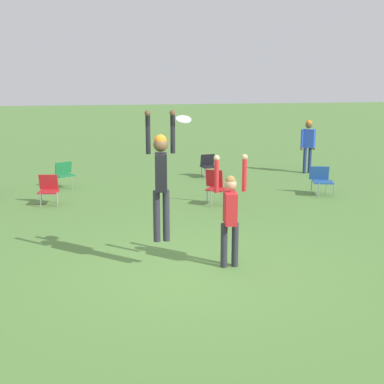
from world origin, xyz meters
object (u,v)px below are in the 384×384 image
Objects in this scene: camping_chair_3 at (208,164)px; frisbee at (184,119)px; camping_chair_0 at (49,188)px; camping_chair_1 at (321,179)px; person_spectator_far at (308,141)px; person_jumping at (161,172)px; camping_chair_5 at (64,173)px; camping_chair_4 at (215,185)px; person_defending at (230,209)px.

frisbee is at bearing 64.77° from camping_chair_3.
camping_chair_0 is 0.98× the size of camping_chair_1.
frisbee reaches higher than person_spectator_far.
camping_chair_0 is 0.42× the size of person_spectator_far.
frisbee is 6.39m from camping_chair_0.
person_spectator_far is (3.60, 0.01, 0.69)m from camping_chair_3.
person_jumping is 7.93m from camping_chair_5.
person_jumping is 2.88× the size of camping_chair_0.
camping_chair_0 is at bearing 53.20° from camping_chair_5.
camping_chair_4 reaches higher than camping_chair_1.
camping_chair_3 is 4.80m from camping_chair_5.
camping_chair_0 is at bearing -125.97° from person_spectator_far.
camping_chair_4 is at bearing -16.99° from person_jumping.
person_spectator_far reaches higher than camping_chair_1.
person_spectator_far is (5.45, 8.59, 0.09)m from person_defending.
camping_chair_4 is (2.20, 4.49, -1.18)m from person_jumping.
person_spectator_far is (6.62, 8.40, -0.57)m from person_jumping.
person_jumping is 2.93× the size of camping_chair_5.
camping_chair_4 reaches higher than camping_chair_3.
camping_chair_5 is at bearing -4.76° from camping_chair_4.
person_jumping reaches higher than person_defending.
person_defending reaches higher than camping_chair_5.
camping_chair_4 is 5.02m from camping_chair_5.
camping_chair_4 is (1.81, 4.51, -2.07)m from frisbee.
camping_chair_5 is at bearing 1.18° from camping_chair_3.
person_spectator_far is (6.23, 8.42, -1.46)m from frisbee.
person_jumping is 7.49m from camping_chair_1.
frisbee is 9.07m from camping_chair_3.
person_defending is 6.56m from camping_chair_0.
camping_chair_3 is 3.98m from camping_chair_4.
camping_chair_0 is 1.02× the size of camping_chair_5.
camping_chair_4 is (-0.83, -3.90, 0.09)m from camping_chair_3.
camping_chair_3 is 3.66m from person_spectator_far.
frisbee is 7.43m from camping_chair_1.
person_jumping is at bearing 61.26° from camping_chair_1.
camping_chair_0 is 5.90m from camping_chair_3.
person_jumping is at bearing 62.33° from camping_chair_3.
camping_chair_4 is at bearing 68.17° from frisbee.
person_jumping is 1.36m from person_defending.
frisbee is 0.34× the size of camping_chair_0.
person_defending is at bearing -90.00° from person_jumping.
frisbee is 0.14× the size of person_spectator_far.
camping_chair_1 reaches higher than camping_chair_3.
camping_chair_0 is 7.58m from camping_chair_1.
frisbee reaches higher than camping_chair_4.
frisbee reaches higher than camping_chair_0.
person_spectator_far is at bearing 53.50° from frisbee.
person_jumping is at bearing 122.46° from camping_chair_0.
person_jumping reaches higher than camping_chair_5.
person_spectator_far is at bearing -29.16° from person_jumping.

